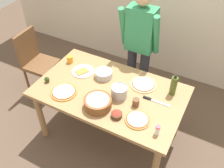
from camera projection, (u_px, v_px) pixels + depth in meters
name	position (u px, v px, depth m)	size (l,w,h in m)	color
ground	(110.00, 133.00, 3.21)	(8.00, 8.00, 0.00)	brown
dining_table	(110.00, 96.00, 2.77)	(1.60, 0.96, 0.76)	#A37A4C
person_cook	(140.00, 43.00, 3.08)	(0.49, 0.25, 1.62)	#2D2D38
chair_wooden_left	(36.00, 59.00, 3.49)	(0.42, 0.42, 0.95)	brown
pizza_raw_on_board	(143.00, 84.00, 2.76)	(0.29, 0.29, 0.02)	beige
pizza_cooked_on_tray	(137.00, 120.00, 2.39)	(0.25, 0.25, 0.02)	#C67A33
pizza_second_cooked	(64.00, 92.00, 2.67)	(0.29, 0.29, 0.02)	#C67A33
plate_with_slice	(83.00, 71.00, 2.93)	(0.26, 0.26, 0.02)	white
popcorn_bowl	(98.00, 102.00, 2.49)	(0.28, 0.28, 0.11)	brown
mixing_bowl_steel	(104.00, 74.00, 2.85)	(0.20, 0.20, 0.08)	#B7B7BC
small_sauce_bowl	(117.00, 115.00, 2.41)	(0.11, 0.11, 0.06)	#4C2D1E
olive_oil_bottle	(174.00, 86.00, 2.59)	(0.07, 0.07, 0.26)	#47561E
steel_pot	(119.00, 92.00, 2.59)	(0.17, 0.17, 0.13)	#B7B7BC
cup_orange	(70.00, 59.00, 3.05)	(0.07, 0.07, 0.09)	orange
cup_small_brown	(136.00, 102.00, 2.51)	(0.07, 0.07, 0.09)	brown
salt_shaker	(157.00, 130.00, 2.24)	(0.04, 0.04, 0.11)	white
chef_knife	(153.00, 100.00, 2.58)	(0.29, 0.03, 0.02)	silver
avocado	(47.00, 80.00, 2.78)	(0.06, 0.06, 0.07)	#2D4219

